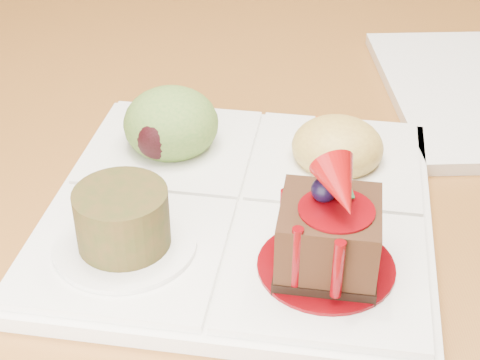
% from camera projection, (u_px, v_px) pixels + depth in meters
% --- Properties ---
extents(ground, '(6.00, 6.00, 0.00)m').
position_uv_depth(ground, '(365.00, 355.00, 1.44)').
color(ground, '#4F2A16').
extents(dining_table, '(1.00, 1.80, 0.75)m').
position_uv_depth(dining_table, '(410.00, 27.00, 1.06)').
color(dining_table, olive).
rests_on(dining_table, ground).
extents(sampler_plate, '(0.35, 0.35, 0.11)m').
position_uv_depth(sampler_plate, '(238.00, 190.00, 0.56)').
color(sampler_plate, white).
rests_on(sampler_plate, dining_table).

